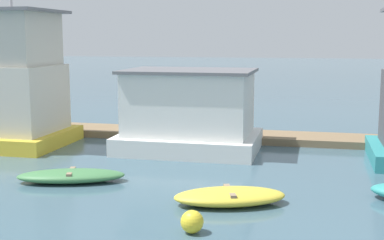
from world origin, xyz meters
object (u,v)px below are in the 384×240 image
at_px(dinghy_yellow, 230,196).
at_px(mooring_post_far_right, 235,129).
at_px(dinghy_green, 71,176).
at_px(mooring_post_centre, 240,126).
at_px(houseboat_white, 189,113).
at_px(buoy_yellow, 192,222).

distance_m(dinghy_yellow, mooring_post_far_right, 8.02).
relative_size(dinghy_green, mooring_post_centre, 2.12).
relative_size(dinghy_yellow, mooring_post_far_right, 2.41).
bearing_deg(mooring_post_centre, mooring_post_far_right, 180.00).
distance_m(houseboat_white, dinghy_green, 6.16).
distance_m(houseboat_white, dinghy_yellow, 7.23).
height_order(houseboat_white, buoy_yellow, houseboat_white).
distance_m(mooring_post_centre, buoy_yellow, 10.27).
bearing_deg(mooring_post_centre, dinghy_yellow, -84.00).
bearing_deg(mooring_post_centre, houseboat_white, -143.71).
distance_m(dinghy_green, dinghy_yellow, 5.29).
height_order(dinghy_yellow, mooring_post_centre, mooring_post_centre).
height_order(dinghy_green, mooring_post_centre, mooring_post_centre).
bearing_deg(houseboat_white, dinghy_green, -114.41).
bearing_deg(dinghy_yellow, buoy_yellow, -102.34).
relative_size(mooring_post_far_right, buoy_yellow, 2.56).
height_order(dinghy_yellow, mooring_post_far_right, mooring_post_far_right).
xyz_separation_m(houseboat_white, mooring_post_far_right, (1.62, 1.36, -0.83)).
height_order(mooring_post_far_right, buoy_yellow, mooring_post_far_right).
xyz_separation_m(dinghy_green, dinghy_yellow, (5.17, -1.10, 0.02)).
distance_m(dinghy_green, mooring_post_centre, 8.12).
bearing_deg(dinghy_yellow, houseboat_white, 112.19).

